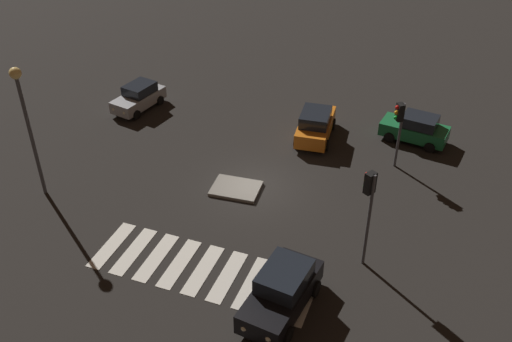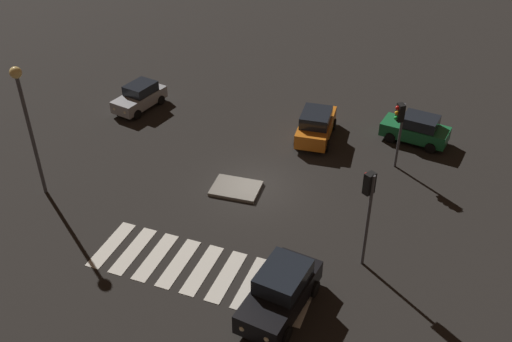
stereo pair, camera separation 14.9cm
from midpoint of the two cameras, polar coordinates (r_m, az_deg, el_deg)
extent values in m
plane|color=black|center=(30.43, -0.14, -1.55)|extent=(80.00, 80.00, 0.00)
cube|color=gray|center=(30.17, -2.13, -1.73)|extent=(2.59, 2.03, 0.18)
cube|color=black|center=(23.60, 2.29, -12.11)|extent=(2.40, 4.56, 0.89)
cube|color=black|center=(23.19, 2.62, -10.31)|extent=(1.97, 2.43, 0.72)
cylinder|color=black|center=(22.83, 2.89, -15.76)|extent=(0.34, 0.73, 0.70)
cylinder|color=black|center=(23.36, -1.31, -14.17)|extent=(0.34, 0.73, 0.70)
cylinder|color=black|center=(24.52, 5.64, -11.40)|extent=(0.34, 0.73, 0.70)
cylinder|color=black|center=(25.02, 1.71, -10.05)|extent=(0.34, 0.73, 0.70)
sphere|color=#F2EABF|center=(22.17, 1.04, -16.12)|extent=(0.23, 0.23, 0.23)
sphere|color=#F2EABF|center=(22.48, -1.39, -15.18)|extent=(0.23, 0.23, 0.23)
cube|color=#9EA0A5|center=(38.23, -11.57, 6.88)|extent=(2.27, 3.93, 0.76)
cube|color=black|center=(38.07, -11.47, 7.93)|extent=(1.78, 2.13, 0.61)
cylinder|color=black|center=(37.18, -11.77, 5.43)|extent=(0.33, 0.62, 0.59)
cylinder|color=black|center=(38.17, -13.52, 5.98)|extent=(0.33, 0.62, 0.59)
cylinder|color=black|center=(38.65, -9.53, 6.86)|extent=(0.33, 0.62, 0.59)
cylinder|color=black|center=(39.60, -11.27, 7.37)|extent=(0.33, 0.62, 0.59)
sphere|color=#F2EABF|center=(36.83, -12.91, 5.58)|extent=(0.20, 0.20, 0.20)
sphere|color=#F2EABF|center=(37.39, -13.90, 5.89)|extent=(0.20, 0.20, 0.20)
cube|color=orange|center=(34.44, 5.73, 4.34)|extent=(2.17, 4.29, 0.85)
cube|color=black|center=(33.85, 5.73, 5.26)|extent=(1.81, 2.27, 0.69)
cylinder|color=black|center=(35.85, 4.69, 4.99)|extent=(0.31, 0.69, 0.67)
cylinder|color=black|center=(35.64, 7.44, 4.62)|extent=(0.31, 0.69, 0.67)
cylinder|color=black|center=(33.67, 3.86, 2.93)|extent=(0.31, 0.69, 0.67)
cylinder|color=black|center=(33.44, 6.78, 2.52)|extent=(0.31, 0.69, 0.67)
sphere|color=#F2EABF|center=(36.26, 5.54, 6.00)|extent=(0.22, 0.22, 0.22)
sphere|color=#F2EABF|center=(36.14, 7.07, 5.79)|extent=(0.22, 0.22, 0.22)
cube|color=#196B38|center=(35.19, 15.14, 3.83)|extent=(4.00, 2.15, 0.78)
cube|color=black|center=(34.81, 15.67, 4.73)|extent=(2.14, 1.74, 0.63)
cylinder|color=black|center=(34.90, 12.85, 3.25)|extent=(0.64, 0.31, 0.61)
cylinder|color=black|center=(36.26, 13.62, 4.39)|extent=(0.64, 0.31, 0.61)
cylinder|color=black|center=(34.50, 16.56, 2.23)|extent=(0.64, 0.31, 0.61)
cylinder|color=black|center=(35.87, 17.20, 3.42)|extent=(0.64, 0.31, 0.61)
sphere|color=#F2EABF|center=(35.17, 12.04, 4.28)|extent=(0.20, 0.20, 0.20)
sphere|color=#F2EABF|center=(35.93, 12.49, 4.91)|extent=(0.20, 0.20, 0.20)
cylinder|color=#47474C|center=(31.92, 13.74, 3.38)|extent=(0.14, 0.14, 3.87)
cube|color=black|center=(31.14, 13.81, 5.63)|extent=(0.51, 0.54, 0.96)
sphere|color=red|center=(30.91, 13.55, 6.08)|extent=(0.22, 0.22, 0.22)
sphere|color=orange|center=(31.05, 13.48, 5.60)|extent=(0.22, 0.22, 0.22)
sphere|color=green|center=(31.19, 13.41, 5.12)|extent=(0.22, 0.22, 0.22)
cylinder|color=#47474C|center=(24.88, 10.81, -4.88)|extent=(0.14, 0.14, 4.72)
cube|color=black|center=(23.84, 10.96, -1.17)|extent=(0.50, 0.54, 0.96)
sphere|color=red|center=(23.77, 10.68, -0.37)|extent=(0.22, 0.22, 0.22)
sphere|color=orange|center=(23.94, 10.61, -0.96)|extent=(0.22, 0.22, 0.22)
sphere|color=green|center=(24.11, 10.53, -1.54)|extent=(0.22, 0.22, 0.22)
cylinder|color=#47474C|center=(30.24, -21.27, 2.99)|extent=(0.18, 0.18, 6.53)
sphere|color=#F9D172|center=(28.74, -22.70, 8.84)|extent=(0.56, 0.56, 0.56)
cube|color=silver|center=(27.66, -14.12, -7.08)|extent=(0.70, 3.20, 0.02)
cube|color=silver|center=(27.13, -12.06, -7.71)|extent=(0.70, 3.20, 0.02)
cube|color=silver|center=(26.64, -9.92, -8.34)|extent=(0.70, 3.20, 0.02)
cube|color=silver|center=(26.18, -7.70, -8.99)|extent=(0.70, 3.20, 0.02)
cube|color=silver|center=(25.77, -5.39, -9.65)|extent=(0.70, 3.20, 0.02)
cube|color=silver|center=(25.41, -3.00, -10.31)|extent=(0.70, 3.20, 0.02)
cube|color=silver|center=(25.09, -0.54, -10.96)|extent=(0.70, 3.20, 0.02)
cube|color=silver|center=(24.82, 2.00, -11.62)|extent=(0.70, 3.20, 0.02)
cube|color=silver|center=(24.61, 4.59, -12.26)|extent=(0.70, 3.20, 0.02)
camera|label=1|loc=(0.07, -90.14, -0.10)|focal=40.76mm
camera|label=2|loc=(0.07, 89.86, 0.10)|focal=40.76mm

